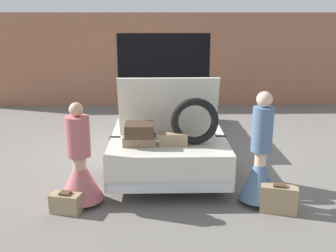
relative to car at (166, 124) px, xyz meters
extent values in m
plane|color=slate|center=(0.00, 0.01, -0.55)|extent=(40.00, 40.00, 0.00)
cube|color=#9E664C|center=(0.00, 4.20, 0.85)|extent=(12.00, 0.12, 2.80)
cube|color=black|center=(0.00, 4.13, 0.55)|extent=(2.80, 0.02, 2.20)
cube|color=silver|center=(0.00, 0.01, -0.08)|extent=(1.94, 5.07, 0.57)
cube|color=#1E2328|center=(0.00, 0.32, 0.40)|extent=(1.71, 1.62, 0.40)
cylinder|color=black|center=(-0.90, 1.59, -0.17)|extent=(0.18, 0.75, 0.75)
cylinder|color=black|center=(0.90, 1.59, -0.17)|extent=(0.18, 0.75, 0.75)
cylinder|color=black|center=(-0.90, -1.51, -0.17)|extent=(0.18, 0.75, 0.75)
cylinder|color=black|center=(0.90, -1.51, -0.17)|extent=(0.18, 0.75, 0.75)
cube|color=silver|center=(0.00, -2.56, -0.27)|extent=(1.84, 0.10, 0.12)
cube|color=silver|center=(0.00, -1.53, 0.71)|extent=(1.65, 0.32, 1.03)
cube|color=#8C7259|center=(-0.46, -1.93, 0.27)|extent=(0.53, 0.32, 0.15)
cube|color=#9E8460|center=(0.07, -1.93, 0.30)|extent=(0.45, 0.26, 0.20)
cube|color=#473323|center=(-0.46, -1.93, 0.45)|extent=(0.44, 0.42, 0.20)
torus|color=black|center=(0.41, -1.93, 0.58)|extent=(0.76, 0.12, 0.76)
cylinder|color=tan|center=(-1.33, -2.44, -0.17)|extent=(0.19, 0.19, 0.75)
cone|color=#B25B60|center=(-1.33, -2.44, -0.13)|extent=(0.67, 0.67, 0.68)
cylinder|color=#B25B60|center=(-1.33, -2.44, 0.50)|extent=(0.35, 0.35, 0.60)
sphere|color=tan|center=(-1.33, -2.44, 0.90)|extent=(0.20, 0.20, 0.20)
cylinder|color=beige|center=(1.33, -2.52, -0.13)|extent=(0.17, 0.17, 0.83)
cone|color=slate|center=(1.33, -2.52, -0.09)|extent=(0.57, 0.57, 0.75)
cylinder|color=slate|center=(1.33, -2.52, 0.61)|extent=(0.30, 0.30, 0.66)
sphere|color=beige|center=(1.33, -2.52, 1.05)|extent=(0.22, 0.22, 0.22)
cube|color=#9E8460|center=(-1.49, -2.74, -0.41)|extent=(0.47, 0.31, 0.28)
cube|color=#4C3823|center=(-1.49, -2.74, -0.24)|extent=(0.18, 0.16, 0.02)
cube|color=#9E8460|center=(1.55, -2.81, -0.35)|extent=(0.55, 0.33, 0.40)
cube|color=#4C3823|center=(1.55, -2.81, -0.12)|extent=(0.20, 0.16, 0.02)
camera|label=1|loc=(-0.15, -7.87, 2.20)|focal=42.00mm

